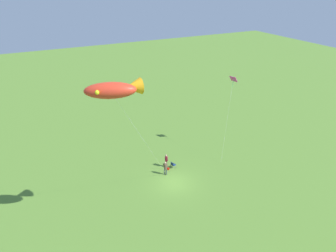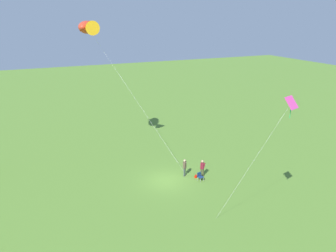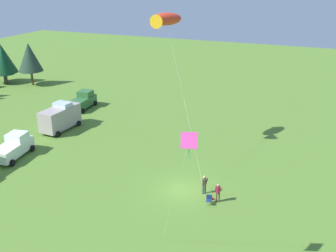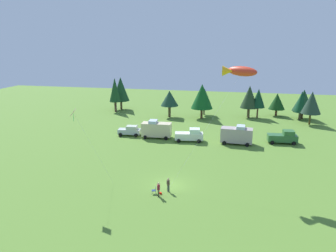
{
  "view_description": "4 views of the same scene",
  "coord_description": "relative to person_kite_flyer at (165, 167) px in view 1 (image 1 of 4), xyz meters",
  "views": [
    {
      "loc": [
        14.63,
        27.28,
        21.78
      ],
      "look_at": [
        0.43,
        -0.81,
        6.94
      ],
      "focal_mm": 35.0,
      "sensor_mm": 36.0,
      "label": 1
    },
    {
      "loc": [
        -25.66,
        11.17,
        14.95
      ],
      "look_at": [
        0.37,
        -0.32,
        5.34
      ],
      "focal_mm": 35.0,
      "sensor_mm": 36.0,
      "label": 2
    },
    {
      "loc": [
        -28.85,
        -10.5,
        18.19
      ],
      "look_at": [
        -0.89,
        0.99,
        6.33
      ],
      "focal_mm": 42.0,
      "sensor_mm": 36.0,
      "label": 3
    },
    {
      "loc": [
        7.68,
        -37.23,
        17.53
      ],
      "look_at": [
        -0.15,
        -0.73,
        7.8
      ],
      "focal_mm": 35.0,
      "sensor_mm": 36.0,
      "label": 4
    }
  ],
  "objects": [
    {
      "name": "kite_large_fish",
      "position": [
        7.5,
        6.89,
        12.85
      ],
      "size": [
        10.23,
        8.59,
        14.55
      ],
      "color": "red",
      "rests_on": "ground"
    },
    {
      "name": "kite_diamond_rainbow",
      "position": [
        -10.48,
        -2.06,
        8.4
      ],
      "size": [
        3.67,
        3.58,
        10.08
      ],
      "color": "#DC3F97",
      "rests_on": "ground"
    },
    {
      "name": "backpack_on_grass",
      "position": [
        -0.77,
        -0.86,
        -0.91
      ],
      "size": [
        0.38,
        0.38,
        0.22
      ],
      "primitive_type": "cube",
      "rotation": [
        0.0,
        0.0,
        2.34
      ],
      "color": "red",
      "rests_on": "ground"
    },
    {
      "name": "person_spectator",
      "position": [
        -0.85,
        -1.47,
        0.0
      ],
      "size": [
        0.35,
        0.56,
        1.74
      ],
      "rotation": [
        0.0,
        0.0,
        3.12
      ],
      "color": "#4C462B",
      "rests_on": "ground"
    },
    {
      "name": "ground_plane",
      "position": [
        -0.16,
        2.0,
        -1.02
      ],
      "size": [
        160.0,
        160.0,
        0.0
      ],
      "primitive_type": "plane",
      "color": "#547E2D"
    },
    {
      "name": "folding_chair",
      "position": [
        -1.48,
        -0.9,
        -0.53
      ],
      "size": [
        0.58,
        0.58,
        0.82
      ],
      "rotation": [
        0.0,
        0.0,
        3.38
      ],
      "color": "navy",
      "rests_on": "ground"
    },
    {
      "name": "person_kite_flyer",
      "position": [
        0.0,
        0.0,
        0.0
      ],
      "size": [
        0.5,
        0.53,
        1.74
      ],
      "rotation": [
        0.0,
        0.0,
        3.98
      ],
      "color": "#3C4745",
      "rests_on": "ground"
    }
  ]
}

